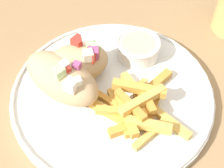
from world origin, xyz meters
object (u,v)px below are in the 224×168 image
object	(u,v)px
fries_pile	(139,107)
sauce_ramekin	(138,47)
pita_sandwich_far	(76,63)
plate	(112,94)
pita_sandwich_near	(62,78)

from	to	relation	value
fries_pile	sauce_ramekin	xyz separation A→B (m)	(-0.04, 0.11, 0.00)
fries_pile	pita_sandwich_far	bearing A→B (deg)	165.54
plate	pita_sandwich_far	distance (m)	0.07
pita_sandwich_far	sauce_ramekin	xyz separation A→B (m)	(0.07, 0.08, -0.01)
pita_sandwich_near	pita_sandwich_far	xyz separation A→B (m)	(0.01, 0.03, 0.00)
pita_sandwich_far	sauce_ramekin	bearing A→B (deg)	4.01
pita_sandwich_near	fries_pile	xyz separation A→B (m)	(0.12, 0.00, -0.02)
sauce_ramekin	plate	bearing A→B (deg)	-96.44
fries_pile	pita_sandwich_near	bearing A→B (deg)	-177.71
plate	sauce_ramekin	world-z (taller)	sauce_ramekin
plate	pita_sandwich_far	xyz separation A→B (m)	(-0.06, 0.01, 0.03)
plate	pita_sandwich_near	xyz separation A→B (m)	(-0.07, -0.02, 0.03)
plate	pita_sandwich_near	bearing A→B (deg)	-161.38
pita_sandwich_near	sauce_ramekin	distance (m)	0.14
pita_sandwich_far	fries_pile	bearing A→B (deg)	-58.27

